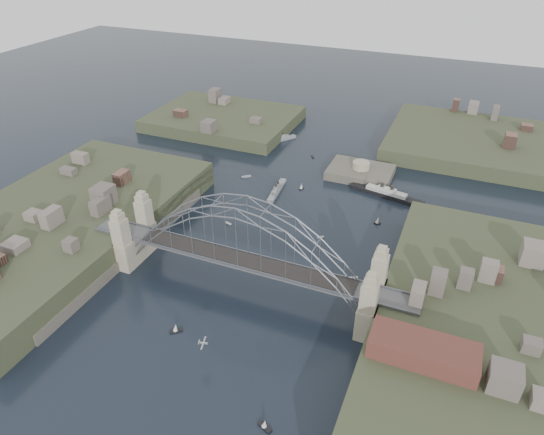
{
  "coord_description": "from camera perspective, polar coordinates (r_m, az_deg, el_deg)",
  "views": [
    {
      "loc": [
        42.42,
        -83.38,
        79.43
      ],
      "look_at": [
        0.0,
        18.0,
        10.0
      ],
      "focal_mm": 32.15,
      "sensor_mm": 36.0,
      "label": 1
    }
  ],
  "objects": [
    {
      "name": "small_boat_f",
      "position": [
        163.96,
        3.46,
        3.63
      ],
      "size": [
        1.41,
        1.92,
        2.38
      ],
      "color": "beige",
      "rests_on": "ground"
    },
    {
      "name": "finger_pier",
      "position": [
        96.32,
        11.92,
        -23.6
      ],
      "size": [
        4.0,
        22.0,
        1.4
      ],
      "primitive_type": "cube",
      "color": "#4D4D50",
      "rests_on": "ground"
    },
    {
      "name": "small_boat_e",
      "position": [
        172.05,
        -3.04,
        4.8
      ],
      "size": [
        3.2,
        3.01,
        0.45
      ],
      "color": "beige",
      "rests_on": "ground"
    },
    {
      "name": "small_boat_h",
      "position": [
        187.17,
        4.78,
        7.11
      ],
      "size": [
        1.72,
        2.32,
        0.45
      ],
      "color": "beige",
      "rests_on": "ground"
    },
    {
      "name": "ground",
      "position": [
        122.73,
        -3.28,
        -8.11
      ],
      "size": [
        500.0,
        500.0,
        0.0
      ],
      "primitive_type": "plane",
      "color": "black",
      "rests_on": "ground"
    },
    {
      "name": "fort_island",
      "position": [
        175.54,
        10.25,
        4.71
      ],
      "size": [
        22.0,
        16.0,
        9.4
      ],
      "color": "#4E493E",
      "rests_on": "ground"
    },
    {
      "name": "small_boat_b",
      "position": [
        140.27,
        5.71,
        -2.32
      ],
      "size": [
        2.06,
        1.54,
        0.45
      ],
      "color": "beige",
      "rests_on": "ground"
    },
    {
      "name": "small_boat_d",
      "position": [
        148.69,
        12.27,
        -0.41
      ],
      "size": [
        2.12,
        1.24,
        2.38
      ],
      "color": "beige",
      "rests_on": "ground"
    },
    {
      "name": "small_boat_g",
      "position": [
        95.55,
        -0.87,
        -23.14
      ],
      "size": [
        3.08,
        1.98,
        2.38
      ],
      "color": "beige",
      "rests_on": "ground"
    },
    {
      "name": "headland_ne",
      "position": [
        208.92,
        23.21,
        7.48
      ],
      "size": [
        70.0,
        55.0,
        9.5
      ],
      "primitive_type": "cube",
      "color": "#343B24",
      "rests_on": "ground"
    },
    {
      "name": "small_boat_a",
      "position": [
        146.12,
        -5.12,
        -0.72
      ],
      "size": [
        2.33,
        1.39,
        0.45
      ],
      "color": "beige",
      "rests_on": "ground"
    },
    {
      "name": "naval_cruiser_far",
      "position": [
        200.52,
        1.03,
        9.17
      ],
      "size": [
        9.61,
        12.46,
        4.7
      ],
      "color": "gray",
      "rests_on": "ground"
    },
    {
      "name": "aeroplane",
      "position": [
        102.19,
        -8.16,
        -14.32
      ],
      "size": [
        1.98,
        3.52,
        0.52
      ],
      "color": "#A0A1A6"
    },
    {
      "name": "bridge",
      "position": [
        115.13,
        -3.47,
        -3.44
      ],
      "size": [
        84.0,
        13.8,
        24.6
      ],
      "color": "#4D4D50",
      "rests_on": "ground"
    },
    {
      "name": "headland_nw",
      "position": [
        218.04,
        -5.63,
        10.9
      ],
      "size": [
        60.0,
        45.0,
        9.0
      ],
      "primitive_type": "cube",
      "color": "#343B24",
      "rests_on": "ground"
    },
    {
      "name": "small_boat_i",
      "position": [
        126.63,
        9.47,
        -7.01
      ],
      "size": [
        2.52,
        1.99,
        0.45
      ],
      "color": "beige",
      "rests_on": "ground"
    },
    {
      "name": "wharf_shed",
      "position": [
        98.17,
        17.3,
        -14.66
      ],
      "size": [
        20.0,
        8.0,
        4.0
      ],
      "primitive_type": "cube",
      "color": "#592D26",
      "rests_on": "shore_east"
    },
    {
      "name": "ocean_liner",
      "position": [
        163.68,
        13.22,
        2.7
      ],
      "size": [
        24.84,
        8.12,
        6.05
      ],
      "color": "black",
      "rests_on": "ground"
    },
    {
      "name": "shore_east",
      "position": [
        114.79,
        24.34,
        -13.85
      ],
      "size": [
        50.5,
        90.0,
        12.0
      ],
      "color": "#343B24",
      "rests_on": "ground"
    },
    {
      "name": "small_boat_c",
      "position": [
        112.88,
        -11.2,
        -12.68
      ],
      "size": [
        2.73,
        2.57,
        2.38
      ],
      "color": "beige",
      "rests_on": "ground"
    },
    {
      "name": "naval_cruiser_near",
      "position": [
        162.23,
        0.58,
        3.26
      ],
      "size": [
        3.58,
        15.88,
        4.73
      ],
      "color": "gray",
      "rests_on": "ground"
    },
    {
      "name": "shore_west",
      "position": [
        151.33,
        -23.29,
        -1.45
      ],
      "size": [
        50.5,
        90.0,
        12.0
      ],
      "color": "#343B24",
      "rests_on": "ground"
    }
  ]
}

